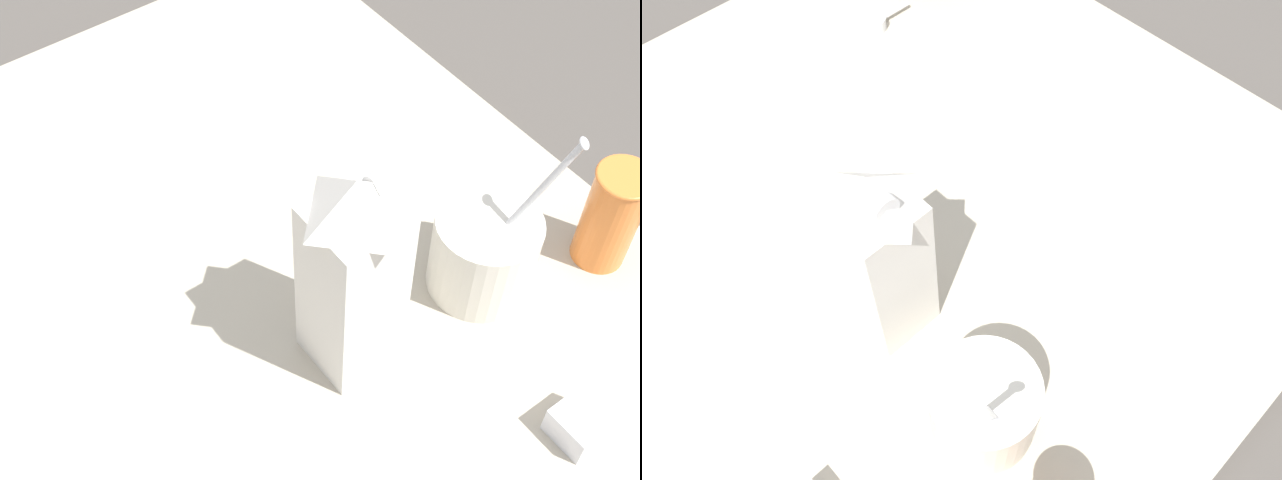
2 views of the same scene
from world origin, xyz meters
The scene contains 5 objects.
ground_plane centered at (0.00, 0.00, 0.00)m, with size 6.00×6.00×0.00m, color #4C4742.
countertop centered at (0.00, 0.00, 0.02)m, with size 1.16×1.16×0.04m.
milk_carton centered at (-0.14, -0.16, 0.19)m, with size 0.09×0.09×0.30m.
yogurt_tub centered at (-0.16, -0.34, 0.10)m, with size 0.13×0.13×0.26m.
measuring_scoop centered at (0.22, 0.32, 0.05)m, with size 0.11×0.05×0.02m.
Camera 2 is at (-0.33, -0.49, 0.81)m, focal length 35.00 mm.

